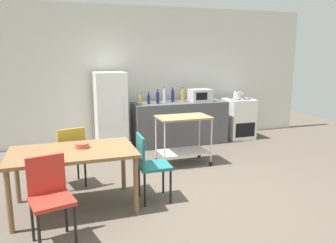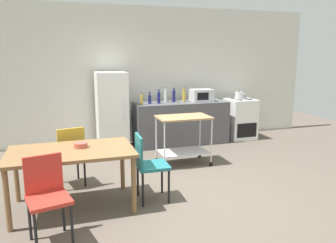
% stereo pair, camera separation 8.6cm
% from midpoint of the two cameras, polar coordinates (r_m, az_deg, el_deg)
% --- Properties ---
extents(ground_plane, '(12.00, 12.00, 0.00)m').
position_cam_midpoint_polar(ground_plane, '(4.58, 3.29, -12.91)').
color(ground_plane, brown).
extents(back_wall, '(8.40, 0.12, 2.90)m').
position_cam_midpoint_polar(back_wall, '(7.25, -5.76, 7.99)').
color(back_wall, silver).
rests_on(back_wall, ground_plane).
extents(kitchen_counter, '(2.00, 0.64, 0.90)m').
position_cam_midpoint_polar(kitchen_counter, '(7.07, 2.59, -0.25)').
color(kitchen_counter, '#4C4C51').
rests_on(kitchen_counter, ground_plane).
extents(dining_table, '(1.50, 0.90, 0.75)m').
position_cam_midpoint_polar(dining_table, '(4.21, -15.83, -5.80)').
color(dining_table, brown).
rests_on(dining_table, ground_plane).
extents(chair_mustard, '(0.49, 0.49, 0.89)m').
position_cam_midpoint_polar(chair_mustard, '(4.93, -16.16, -5.11)').
color(chair_mustard, gold).
rests_on(chair_mustard, ground_plane).
extents(chair_red, '(0.48, 0.48, 0.89)m').
position_cam_midpoint_polar(chair_red, '(3.60, -19.56, -11.62)').
color(chair_red, '#B72D23').
rests_on(chair_red, ground_plane).
extents(chair_teal, '(0.41, 0.41, 0.89)m').
position_cam_midpoint_polar(chair_teal, '(4.30, -2.94, -7.11)').
color(chair_teal, '#1E666B').
rests_on(chair_teal, ground_plane).
extents(stove_oven, '(0.60, 0.61, 0.92)m').
position_cam_midpoint_polar(stove_oven, '(7.70, 12.71, 0.47)').
color(stove_oven, white).
rests_on(stove_oven, ground_plane).
extents(refrigerator, '(0.60, 0.63, 1.55)m').
position_cam_midpoint_polar(refrigerator, '(6.74, -9.32, 1.85)').
color(refrigerator, white).
rests_on(refrigerator, ground_plane).
extents(kitchen_cart, '(0.91, 0.57, 0.85)m').
position_cam_midpoint_polar(kitchen_cart, '(5.71, 3.12, -1.85)').
color(kitchen_cart, '#A37A51').
rests_on(kitchen_cart, ground_plane).
extents(bottle_soda, '(0.06, 0.06, 0.24)m').
position_cam_midpoint_polar(bottle_soda, '(6.65, -4.20, 3.79)').
color(bottle_soda, gold).
rests_on(bottle_soda, kitchen_counter).
extents(bottle_olive_oil, '(0.06, 0.06, 0.24)m').
position_cam_midpoint_polar(bottle_olive_oil, '(6.75, -2.83, 3.89)').
color(bottle_olive_oil, navy).
rests_on(bottle_olive_oil, kitchen_counter).
extents(bottle_sparkling_water, '(0.07, 0.07, 0.29)m').
position_cam_midpoint_polar(bottle_sparkling_water, '(6.78, -1.24, 4.16)').
color(bottle_sparkling_water, navy).
rests_on(bottle_sparkling_water, kitchen_counter).
extents(bottle_sesame_oil, '(0.06, 0.06, 0.32)m').
position_cam_midpoint_polar(bottle_sesame_oil, '(6.93, -0.07, 4.44)').
color(bottle_sesame_oil, silver).
rests_on(bottle_sesame_oil, kitchen_counter).
extents(bottle_wine, '(0.07, 0.07, 0.30)m').
position_cam_midpoint_polar(bottle_wine, '(7.01, 1.37, 4.46)').
color(bottle_wine, navy).
rests_on(bottle_wine, kitchen_counter).
extents(bottle_vinegar, '(0.07, 0.07, 0.30)m').
position_cam_midpoint_polar(bottle_vinegar, '(7.06, 3.12, 4.49)').
color(bottle_vinegar, gold).
rests_on(bottle_vinegar, kitchen_counter).
extents(microwave, '(0.46, 0.35, 0.26)m').
position_cam_midpoint_polar(microwave, '(7.13, 6.16, 4.53)').
color(microwave, silver).
rests_on(microwave, kitchen_counter).
extents(fruit_bowl, '(0.17, 0.17, 0.06)m').
position_cam_midpoint_polar(fruit_bowl, '(4.25, -14.30, -3.98)').
color(fruit_bowl, '#B24C3F').
rests_on(fruit_bowl, dining_table).
extents(kettle, '(0.24, 0.17, 0.19)m').
position_cam_midpoint_polar(kettle, '(7.47, 12.49, 4.41)').
color(kettle, silver).
rests_on(kettle, stove_oven).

